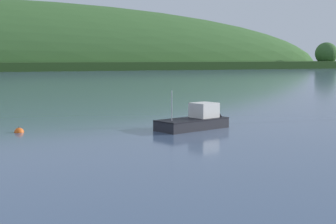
% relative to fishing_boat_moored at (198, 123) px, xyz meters
% --- Properties ---
extents(fishing_boat_moored, '(6.53, 4.19, 3.81)m').
position_rel_fishing_boat_moored_xyz_m(fishing_boat_moored, '(0.00, 0.00, 0.00)').
color(fishing_boat_moored, '#232328').
rests_on(fishing_boat_moored, ground).
extents(mooring_buoy_foreground, '(0.69, 0.69, 0.77)m').
position_rel_fishing_boat_moored_xyz_m(mooring_buoy_foreground, '(-12.97, 2.59, -0.42)').
color(mooring_buoy_foreground, '#EA5B19').
rests_on(mooring_buoy_foreground, ground).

